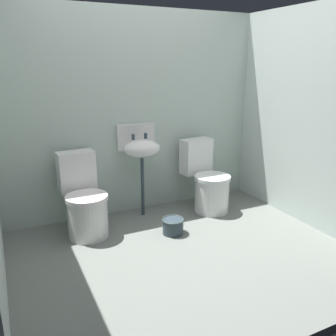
# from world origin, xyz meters

# --- Properties ---
(ground_plane) EXTENTS (3.27, 2.54, 0.08)m
(ground_plane) POSITION_xyz_m (0.00, 0.00, -0.04)
(ground_plane) COLOR slate
(wall_back) EXTENTS (3.27, 0.10, 2.16)m
(wall_back) POSITION_xyz_m (0.00, 1.12, 1.08)
(wall_back) COLOR #AFC1B7
(wall_back) RESTS_ON ground
(wall_right) EXTENTS (0.10, 2.34, 2.16)m
(wall_right) POSITION_xyz_m (1.48, 0.10, 1.08)
(wall_right) COLOR #B5C4BD
(wall_right) RESTS_ON ground
(toilet_left) EXTENTS (0.42, 0.61, 0.78)m
(toilet_left) POSITION_xyz_m (-0.68, 0.72, 0.32)
(toilet_left) COLOR white
(toilet_left) RESTS_ON ground
(toilet_right) EXTENTS (0.45, 0.63, 0.78)m
(toilet_right) POSITION_xyz_m (0.71, 0.72, 0.32)
(toilet_right) COLOR white
(toilet_right) RESTS_ON ground
(sink) EXTENTS (0.42, 0.35, 0.99)m
(sink) POSITION_xyz_m (-0.01, 0.91, 0.75)
(sink) COLOR #2E3C45
(sink) RESTS_ON ground
(bucket) EXTENTS (0.22, 0.22, 0.16)m
(bucket) POSITION_xyz_m (0.08, 0.33, 0.08)
(bucket) COLOR #2E3C45
(bucket) RESTS_ON ground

